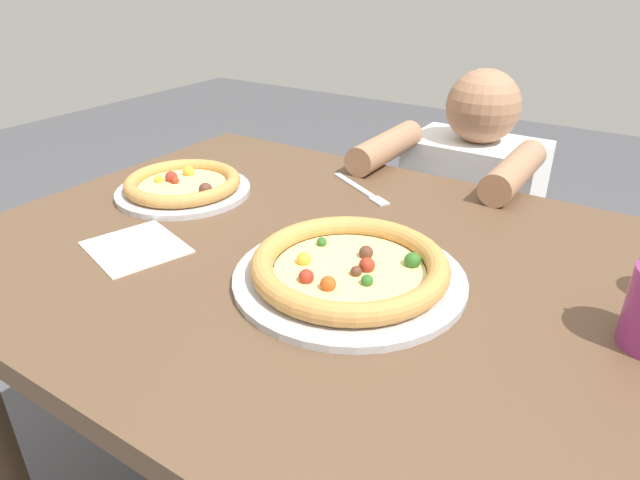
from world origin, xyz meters
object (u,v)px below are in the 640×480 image
(pizza_near, at_px, (350,269))
(fork, at_px, (362,190))
(diner_seated, at_px, (463,250))
(pizza_far, at_px, (183,185))

(pizza_near, height_order, fork, pizza_near)
(pizza_near, relative_size, fork, 1.95)
(fork, relative_size, diner_seated, 0.19)
(pizza_near, xyz_separation_m, pizza_far, (-0.48, 0.11, -0.00))
(pizza_near, height_order, diner_seated, diner_seated)
(pizza_near, height_order, pizza_far, pizza_near)
(pizza_near, xyz_separation_m, fork, (-0.17, 0.34, -0.02))
(fork, bearing_deg, diner_seated, 76.02)
(pizza_far, bearing_deg, diner_seated, 57.25)
(diner_seated, bearing_deg, pizza_near, -85.49)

